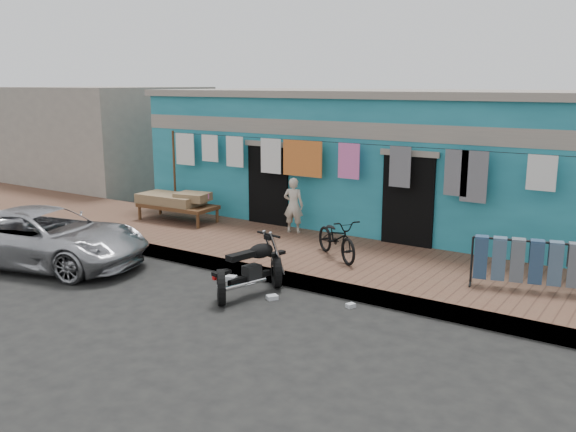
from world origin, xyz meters
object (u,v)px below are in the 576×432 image
(bicycle, at_px, (337,233))
(charpoy, at_px, (178,207))
(jeans_rack, at_px, (526,264))
(motorcycle, at_px, (250,267))
(car, at_px, (46,237))
(seated_person, at_px, (293,205))

(bicycle, bearing_deg, charpoy, 116.47)
(jeans_rack, bearing_deg, motorcycle, -151.30)
(charpoy, height_order, jeans_rack, jeans_rack)
(car, distance_m, jeans_rack, 8.85)
(motorcycle, bearing_deg, bicycle, 87.23)
(jeans_rack, bearing_deg, charpoy, 176.06)
(motorcycle, xyz_separation_m, jeans_rack, (3.95, 2.16, 0.17))
(motorcycle, height_order, charpoy, motorcycle)
(seated_person, height_order, bicycle, seated_person)
(bicycle, distance_m, charpoy, 4.83)
(car, bearing_deg, charpoy, -17.94)
(motorcycle, relative_size, jeans_rack, 0.90)
(seated_person, height_order, charpoy, seated_person)
(bicycle, xyz_separation_m, charpoy, (-4.78, 0.69, -0.14))
(car, xyz_separation_m, jeans_rack, (8.34, 2.98, 0.09))
(seated_person, bearing_deg, bicycle, 129.41)
(bicycle, relative_size, charpoy, 0.71)
(motorcycle, bearing_deg, charpoy, 159.08)
(seated_person, xyz_separation_m, charpoy, (-2.97, -0.57, -0.27))
(seated_person, distance_m, charpoy, 3.04)
(motorcycle, relative_size, charpoy, 0.78)
(car, height_order, jeans_rack, car)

